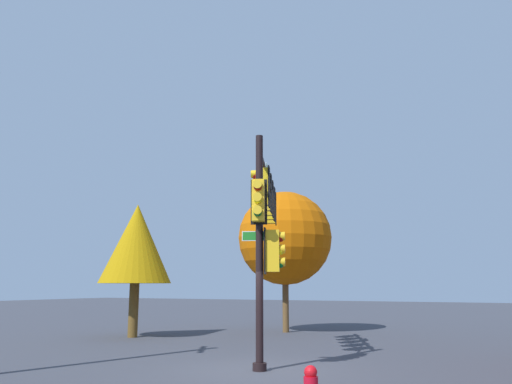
# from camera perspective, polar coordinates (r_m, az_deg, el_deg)

# --- Properties ---
(ground_plane) EXTENTS (120.00, 120.00, 0.00)m
(ground_plane) POSITION_cam_1_polar(r_m,az_deg,el_deg) (13.60, 0.41, -19.62)
(ground_plane) COLOR #3B3D46
(signal_pole_assembly) EXTENTS (6.23, 2.97, 6.23)m
(signal_pole_assembly) POSITION_cam_1_polar(r_m,az_deg,el_deg) (15.55, 1.03, -2.05)
(signal_pole_assembly) COLOR black
(signal_pole_assembly) RESTS_ON ground_plane
(tree_near) EXTENTS (3.09, 3.09, 5.67)m
(tree_near) POSITION_cam_1_polar(r_m,az_deg,el_deg) (22.63, -13.40, -5.76)
(tree_near) COLOR brown
(tree_near) RESTS_ON ground_plane
(tree_mid) EXTENTS (4.48, 4.48, 6.65)m
(tree_mid) POSITION_cam_1_polar(r_m,az_deg,el_deg) (24.43, 3.30, -5.23)
(tree_mid) COLOR brown
(tree_mid) RESTS_ON ground_plane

